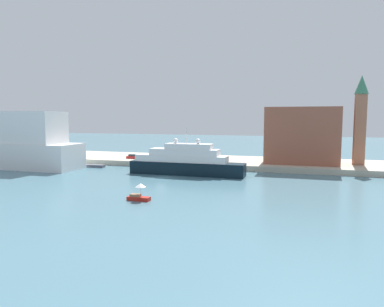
{
  "coord_description": "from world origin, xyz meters",
  "views": [
    {
      "loc": [
        30.9,
        -74.84,
        13.95
      ],
      "look_at": [
        5.66,
        6.0,
        5.32
      ],
      "focal_mm": 33.11,
      "sensor_mm": 36.0,
      "label": 1
    }
  ],
  "objects_px": {
    "mooring_bollard": "(174,161)",
    "small_motorboat": "(139,194)",
    "parked_car": "(134,157)",
    "work_barge": "(94,166)",
    "person_figure": "(148,158)",
    "large_yacht": "(185,162)",
    "harbor_building": "(302,135)",
    "bell_tower": "(360,116)"
  },
  "relations": [
    {
      "from": "small_motorboat",
      "to": "person_figure",
      "type": "height_order",
      "value": "person_figure"
    },
    {
      "from": "bell_tower",
      "to": "parked_car",
      "type": "distance_m",
      "value": 64.63
    },
    {
      "from": "bell_tower",
      "to": "work_barge",
      "type": "bearing_deg",
      "value": -167.17
    },
    {
      "from": "harbor_building",
      "to": "parked_car",
      "type": "bearing_deg",
      "value": -173.2
    },
    {
      "from": "work_barge",
      "to": "person_figure",
      "type": "height_order",
      "value": "person_figure"
    },
    {
      "from": "small_motorboat",
      "to": "work_barge",
      "type": "relative_size",
      "value": 0.65
    },
    {
      "from": "bell_tower",
      "to": "harbor_building",
      "type": "bearing_deg",
      "value": 176.6
    },
    {
      "from": "person_figure",
      "to": "mooring_bollard",
      "type": "relative_size",
      "value": 1.81
    },
    {
      "from": "parked_car",
      "to": "mooring_bollard",
      "type": "height_order",
      "value": "parked_car"
    },
    {
      "from": "work_barge",
      "to": "parked_car",
      "type": "bearing_deg",
      "value": 58.15
    },
    {
      "from": "parked_car",
      "to": "person_figure",
      "type": "relative_size",
      "value": 2.94
    },
    {
      "from": "work_barge",
      "to": "bell_tower",
      "type": "relative_size",
      "value": 0.26
    },
    {
      "from": "work_barge",
      "to": "harbor_building",
      "type": "xyz_separation_m",
      "value": [
        55.57,
        16.82,
        8.73
      ]
    },
    {
      "from": "bell_tower",
      "to": "mooring_bollard",
      "type": "height_order",
      "value": "bell_tower"
    },
    {
      "from": "harbor_building",
      "to": "parked_car",
      "type": "distance_m",
      "value": 49.58
    },
    {
      "from": "small_motorboat",
      "to": "harbor_building",
      "type": "bearing_deg",
      "value": 62.5
    },
    {
      "from": "harbor_building",
      "to": "bell_tower",
      "type": "xyz_separation_m",
      "value": [
        14.54,
        -0.86,
        5.2
      ]
    },
    {
      "from": "work_barge",
      "to": "mooring_bollard",
      "type": "relative_size",
      "value": 7.08
    },
    {
      "from": "small_motorboat",
      "to": "harbor_building",
      "type": "xyz_separation_m",
      "value": [
        25.84,
        49.64,
        7.96
      ]
    },
    {
      "from": "harbor_building",
      "to": "person_figure",
      "type": "relative_size",
      "value": 12.42
    },
    {
      "from": "parked_car",
      "to": "large_yacht",
      "type": "bearing_deg",
      "value": -35.85
    },
    {
      "from": "work_barge",
      "to": "harbor_building",
      "type": "relative_size",
      "value": 0.31
    },
    {
      "from": "large_yacht",
      "to": "bell_tower",
      "type": "relative_size",
      "value": 1.22
    },
    {
      "from": "large_yacht",
      "to": "harbor_building",
      "type": "bearing_deg",
      "value": 38.66
    },
    {
      "from": "large_yacht",
      "to": "parked_car",
      "type": "relative_size",
      "value": 6.25
    },
    {
      "from": "harbor_building",
      "to": "parked_car",
      "type": "relative_size",
      "value": 4.22
    },
    {
      "from": "small_motorboat",
      "to": "harbor_building",
      "type": "height_order",
      "value": "harbor_building"
    },
    {
      "from": "work_barge",
      "to": "harbor_building",
      "type": "distance_m",
      "value": 58.71
    },
    {
      "from": "large_yacht",
      "to": "parked_car",
      "type": "distance_m",
      "value": 26.9
    },
    {
      "from": "person_figure",
      "to": "mooring_bollard",
      "type": "xyz_separation_m",
      "value": [
        8.98,
        -2.34,
        -0.29
      ]
    },
    {
      "from": "large_yacht",
      "to": "mooring_bollard",
      "type": "distance_m",
      "value": 12.57
    },
    {
      "from": "harbor_building",
      "to": "parked_car",
      "type": "height_order",
      "value": "harbor_building"
    },
    {
      "from": "work_barge",
      "to": "mooring_bollard",
      "type": "height_order",
      "value": "mooring_bollard"
    },
    {
      "from": "small_motorboat",
      "to": "person_figure",
      "type": "xyz_separation_m",
      "value": [
        -16.89,
        40.91,
        1.04
      ]
    },
    {
      "from": "mooring_bollard",
      "to": "small_motorboat",
      "type": "bearing_deg",
      "value": -78.41
    },
    {
      "from": "person_figure",
      "to": "mooring_bollard",
      "type": "bearing_deg",
      "value": -14.6
    },
    {
      "from": "work_barge",
      "to": "parked_car",
      "type": "distance_m",
      "value": 13.07
    },
    {
      "from": "large_yacht",
      "to": "small_motorboat",
      "type": "xyz_separation_m",
      "value": [
        1.1,
        -28.08,
        -1.93
      ]
    },
    {
      "from": "harbor_building",
      "to": "mooring_bollard",
      "type": "relative_size",
      "value": 22.5
    },
    {
      "from": "person_figure",
      "to": "large_yacht",
      "type": "bearing_deg",
      "value": -39.1
    },
    {
      "from": "large_yacht",
      "to": "person_figure",
      "type": "relative_size",
      "value": 18.4
    },
    {
      "from": "work_barge",
      "to": "parked_car",
      "type": "xyz_separation_m",
      "value": [
        6.84,
        11.01,
        1.66
      ]
    }
  ]
}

